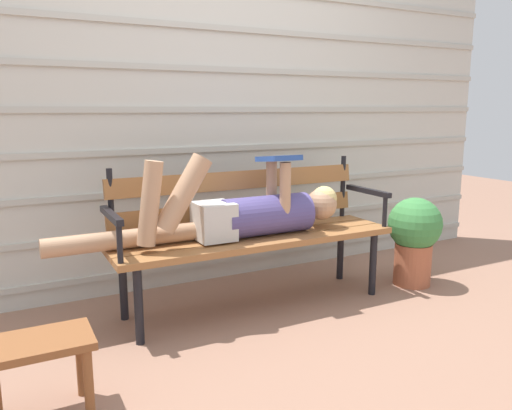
{
  "coord_description": "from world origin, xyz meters",
  "views": [
    {
      "loc": [
        -1.28,
        -2.37,
        1.15
      ],
      "look_at": [
        0.0,
        0.11,
        0.61
      ],
      "focal_mm": 35.05,
      "sensor_mm": 36.0,
      "label": 1
    }
  ],
  "objects": [
    {
      "name": "ground_plane",
      "position": [
        0.0,
        0.0,
        0.0
      ],
      "size": [
        12.0,
        12.0,
        0.0
      ],
      "primitive_type": "plane",
      "color": "#936B56"
    },
    {
      "name": "park_bench",
      "position": [
        0.0,
        0.17,
        0.47
      ],
      "size": [
        1.67,
        0.44,
        0.84
      ],
      "color": "#9E6638",
      "rests_on": "ground"
    },
    {
      "name": "potted_plant",
      "position": [
        1.09,
        -0.03,
        0.34
      ],
      "size": [
        0.35,
        0.35,
        0.58
      ],
      "color": "#AD5B3D",
      "rests_on": "ground"
    },
    {
      "name": "reclining_person",
      "position": [
        -0.08,
        0.11,
        0.58
      ],
      "size": [
        1.69,
        0.26,
        0.5
      ],
      "color": "#514784"
    },
    {
      "name": "footstool",
      "position": [
        -1.21,
        -0.5,
        0.25
      ],
      "size": [
        0.39,
        0.25,
        0.32
      ],
      "color": "brown",
      "rests_on": "ground"
    },
    {
      "name": "house_siding",
      "position": [
        0.0,
        0.71,
        1.14
      ],
      "size": [
        4.69,
        0.08,
        2.29
      ],
      "color": "beige",
      "rests_on": "ground"
    }
  ]
}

